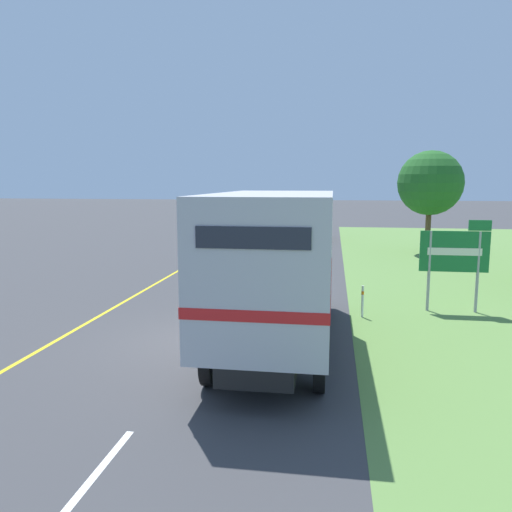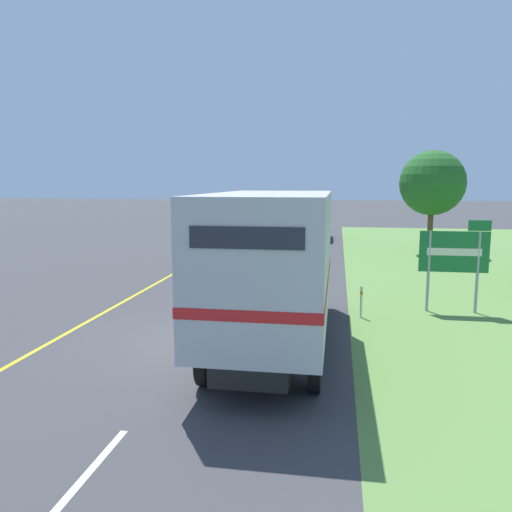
{
  "view_description": "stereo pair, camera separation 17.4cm",
  "coord_description": "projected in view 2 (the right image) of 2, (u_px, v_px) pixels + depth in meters",
  "views": [
    {
      "loc": [
        3.13,
        -11.83,
        3.96
      ],
      "look_at": [
        0.3,
        6.54,
        1.2
      ],
      "focal_mm": 35.0,
      "sensor_mm": 36.0,
      "label": 1
    },
    {
      "loc": [
        3.3,
        -11.8,
        3.96
      ],
      "look_at": [
        0.3,
        6.54,
        1.2
      ],
      "focal_mm": 35.0,
      "sensor_mm": 36.0,
      "label": 2
    }
  ],
  "objects": [
    {
      "name": "ground_plane",
      "position": [
        203.0,
        340.0,
        12.63
      ],
      "size": [
        200.0,
        200.0,
        0.0
      ],
      "primitive_type": "plane",
      "color": "#3D3D3F"
    },
    {
      "name": "centre_dash_nearest",
      "position": [
        84.0,
        478.0,
        6.73
      ],
      "size": [
        0.12,
        2.6,
        0.01
      ],
      "primitive_type": "cube",
      "color": "white",
      "rests_on": "ground"
    },
    {
      "name": "centre_dash_far",
      "position": [
        286.0,
        243.0,
        32.51
      ],
      "size": [
        0.12,
        2.6,
        0.01
      ],
      "primitive_type": "cube",
      "color": "white",
      "rests_on": "ground"
    },
    {
      "name": "horse_trailer_truck",
      "position": [
        275.0,
        264.0,
        11.72
      ],
      "size": [
        2.51,
        8.12,
        3.73
      ],
      "color": "black",
      "rests_on": "ground"
    },
    {
      "name": "lead_car_white",
      "position": [
        236.0,
        241.0,
        25.49
      ],
      "size": [
        1.8,
        4.49,
        1.96
      ],
      "color": "black",
      "rests_on": "ground"
    },
    {
      "name": "highway_sign",
      "position": [
        455.0,
        254.0,
        15.09
      ],
      "size": [
        2.03,
        0.09,
        2.84
      ],
      "color": "#9E9EA3",
      "rests_on": "ground"
    },
    {
      "name": "roadside_tree_mid",
      "position": [
        432.0,
        183.0,
        27.32
      ],
      "size": [
        3.55,
        3.55,
        5.69
      ],
      "color": "brown",
      "rests_on": "ground"
    },
    {
      "name": "centre_dash_farthest",
      "position": [
        294.0,
        233.0,
        38.95
      ],
      "size": [
        0.12,
        2.6,
        0.01
      ],
      "primitive_type": "cube",
      "color": "white",
      "rests_on": "ground"
    },
    {
      "name": "centre_dash_mid_b",
      "position": [
        273.0,
        258.0,
        26.06
      ],
      "size": [
        0.12,
        2.6,
        0.01
      ],
      "primitive_type": "cube",
      "color": "white",
      "rests_on": "ground"
    },
    {
      "name": "centre_dash_mid_a",
      "position": [
        251.0,
        284.0,
        19.62
      ],
      "size": [
        0.12,
        2.6,
        0.01
      ],
      "primitive_type": "cube",
      "color": "white",
      "rests_on": "ground"
    },
    {
      "name": "delineator_post",
      "position": [
        361.0,
        301.0,
        14.64
      ],
      "size": [
        0.08,
        0.08,
        0.95
      ],
      "color": "white",
      "rests_on": "ground"
    },
    {
      "name": "lead_car_silver_ahead",
      "position": [
        316.0,
        226.0,
        34.62
      ],
      "size": [
        1.8,
        4.61,
        1.84
      ],
      "color": "black",
      "rests_on": "ground"
    },
    {
      "name": "edge_line_yellow",
      "position": [
        169.0,
        276.0,
        21.13
      ],
      "size": [
        0.12,
        49.84,
        0.01
      ],
      "primitive_type": "cube",
      "color": "yellow",
      "rests_on": "ground"
    },
    {
      "name": "centre_dash_near",
      "position": [
        208.0,
        333.0,
        13.18
      ],
      "size": [
        0.12,
        2.6,
        0.01
      ],
      "primitive_type": "cube",
      "color": "white",
      "rests_on": "ground"
    }
  ]
}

